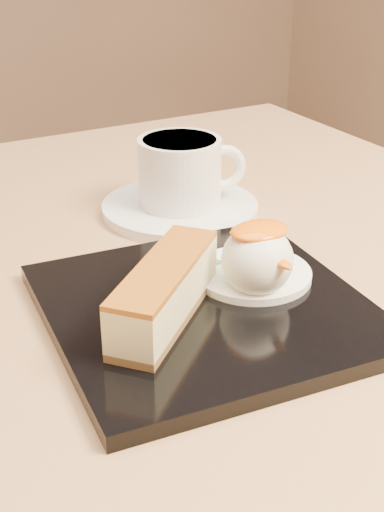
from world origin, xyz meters
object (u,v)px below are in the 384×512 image
cheesecake (165,291)px  ice_cream_scoop (257,260)px  dessert_plate (205,309)px  saucer (180,208)px  coffee_cup (182,170)px  table (148,425)px

cheesecake → ice_cream_scoop: bearing=-41.9°
cheesecake → ice_cream_scoop: (0.07, 0.00, 0.01)m
dessert_plate → saucer: bearing=67.3°
ice_cream_scoop → coffee_cup: (0.04, 0.18, 0.01)m
ice_cream_scoop → coffee_cup: coffee_cup is taller
cheesecake → saucer: cheesecake is taller
saucer → coffee_cup: bearing=-13.3°
cheesecake → coffee_cup: coffee_cup is taller
table → cheesecake: cheesecake is taller
dessert_plate → saucer: dessert_plate is taller
table → cheesecake: 0.21m
ice_cream_scoop → saucer: ice_cream_scoop is taller
cheesecake → coffee_cup: bearing=16.7°
cheesecake → ice_cream_scoop: size_ratio=2.23×
cheesecake → coffee_cup: size_ratio=1.12×
ice_cream_scoop → coffee_cup: size_ratio=0.50×
dessert_plate → cheesecake: bearing=-171.9°
saucer → ice_cream_scoop: bearing=-100.6°
table → saucer: size_ratio=5.33×
coffee_cup → cheesecake: bearing=-108.1°
ice_cream_scoop → cheesecake: bearing=180.0°
table → saucer: saucer is taller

